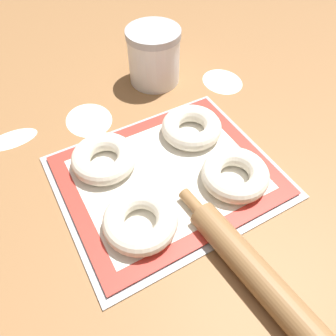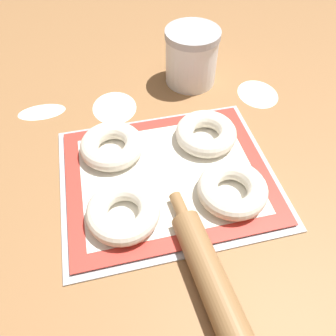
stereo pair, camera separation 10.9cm
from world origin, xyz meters
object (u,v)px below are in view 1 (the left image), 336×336
bagel_front_left (140,221)px  rolling_pin (262,281)px  baking_tray (168,176)px  flour_canister (154,56)px  bagel_back_left (104,158)px  bagel_back_right (192,127)px  bagel_front_right (235,174)px

bagel_front_left → rolling_pin: same height
baking_tray → flour_canister: flour_canister is taller
bagel_back_left → bagel_back_right: bearing=-2.8°
bagel_back_left → rolling_pin: 0.35m
bagel_front_right → bagel_back_left: same height
baking_tray → bagel_back_left: bearing=139.5°
bagel_back_left → flour_canister: bearing=43.8°
baking_tray → bagel_front_right: bagel_front_right is taller
baking_tray → bagel_back_right: size_ratio=3.24×
baking_tray → bagel_back_right: 0.12m
bagel_front_left → rolling_pin: bearing=-57.2°
bagel_front_right → bagel_back_left: bearing=141.5°
bagel_front_right → rolling_pin: 0.19m
baking_tray → flour_canister: (0.13, 0.29, 0.06)m
bagel_front_left → bagel_back_left: 0.16m
bagel_front_left → bagel_back_right: 0.24m
bagel_back_right → rolling_pin: (-0.08, -0.32, -0.01)m
bagel_back_right → flour_canister: size_ratio=0.95×
baking_tray → bagel_front_left: (-0.09, -0.08, 0.03)m
bagel_front_left → flour_canister: (0.22, 0.37, 0.04)m
bagel_back_left → bagel_back_right: (0.19, -0.01, 0.00)m
bagel_front_left → bagel_back_left: bearing=90.0°
bagel_front_left → bagel_front_right: same height
baking_tray → bagel_front_right: (0.10, -0.07, 0.03)m
bagel_front_left → bagel_back_left: (0.00, 0.16, 0.00)m
baking_tray → rolling_pin: 0.25m
baking_tray → bagel_front_right: bearing=-36.5°
bagel_back_right → rolling_pin: same height
baking_tray → bagel_back_right: bagel_back_right is taller
bagel_front_right → bagel_front_left: bearing=-179.4°
flour_canister → rolling_pin: bearing=-101.3°
bagel_back_right → bagel_front_right: bearing=-88.8°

